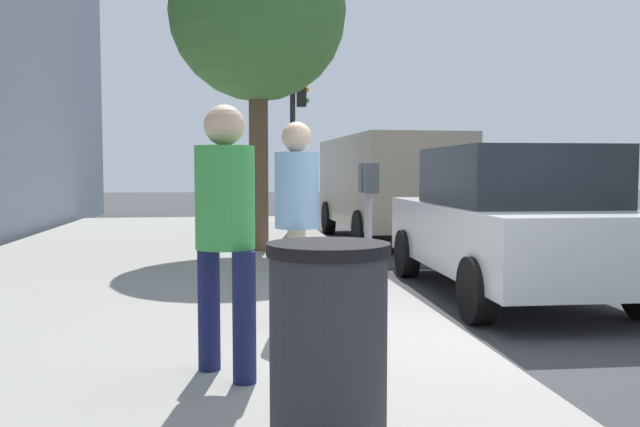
% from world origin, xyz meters
% --- Properties ---
extents(ground_plane, '(80.00, 80.00, 0.00)m').
position_xyz_m(ground_plane, '(0.00, 0.00, 0.00)').
color(ground_plane, '#38383A').
rests_on(ground_plane, ground).
extents(sidewalk_slab, '(28.00, 6.00, 0.15)m').
position_xyz_m(sidewalk_slab, '(0.00, 3.00, 0.07)').
color(sidewalk_slab, gray).
rests_on(sidewalk_slab, ground_plane).
extents(parking_meter, '(0.36, 0.12, 1.41)m').
position_xyz_m(parking_meter, '(0.46, 0.73, 1.17)').
color(parking_meter, gray).
rests_on(parking_meter, sidewalk_slab).
extents(pedestrian_at_meter, '(0.53, 0.39, 1.77)m').
position_xyz_m(pedestrian_at_meter, '(0.49, 1.37, 1.20)').
color(pedestrian_at_meter, tan).
rests_on(pedestrian_at_meter, sidewalk_slab).
extents(pedestrian_bystander, '(0.46, 0.39, 1.77)m').
position_xyz_m(pedestrian_bystander, '(-0.96, 1.98, 1.20)').
color(pedestrian_bystander, '#191E4C').
rests_on(pedestrian_bystander, sidewalk_slab).
extents(parked_sedan_near, '(4.45, 2.06, 1.77)m').
position_xyz_m(parked_sedan_near, '(2.19, -1.35, 0.89)').
color(parked_sedan_near, silver).
rests_on(parked_sedan_near, ground_plane).
extents(parked_van_far, '(5.26, 2.25, 2.18)m').
position_xyz_m(parked_van_far, '(8.38, -1.35, 1.26)').
color(parked_van_far, gray).
rests_on(parked_van_far, ground_plane).
extents(street_tree, '(2.93, 2.93, 5.43)m').
position_xyz_m(street_tree, '(5.87, 1.46, 4.08)').
color(street_tree, brown).
rests_on(street_tree, sidewalk_slab).
extents(traffic_signal, '(0.24, 0.44, 3.60)m').
position_xyz_m(traffic_signal, '(9.61, 0.43, 2.58)').
color(traffic_signal, black).
rests_on(traffic_signal, sidewalk_slab).
extents(trash_bin, '(0.59, 0.59, 1.01)m').
position_xyz_m(trash_bin, '(-2.21, 1.49, 0.66)').
color(trash_bin, '#2D2D33').
rests_on(trash_bin, sidewalk_slab).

